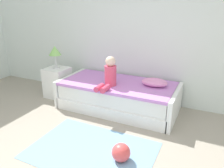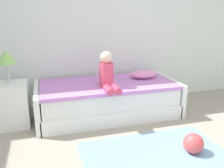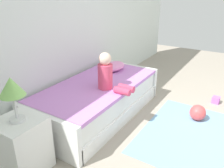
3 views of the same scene
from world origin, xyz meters
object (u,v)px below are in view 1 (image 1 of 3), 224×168
at_px(child_figure, 109,74).
at_px(pillow, 154,82).
at_px(table_lamp, 55,52).
at_px(toy_ball, 121,152).
at_px(nightstand, 58,82).
at_px(bed, 118,96).

height_order(child_figure, pillow, child_figure).
distance_m(child_figure, pillow, 0.78).
bearing_deg(child_figure, table_lamp, 170.55).
bearing_deg(child_figure, pillow, 25.46).
bearing_deg(toy_ball, nightstand, 146.65).
bearing_deg(bed, child_figure, -105.13).
relative_size(bed, toy_ball, 9.22).
relative_size(nightstand, pillow, 1.36).
xyz_separation_m(child_figure, toy_ball, (0.69, -1.09, -0.59)).
bearing_deg(nightstand, pillow, 3.30).
distance_m(child_figure, toy_ball, 1.42).
distance_m(nightstand, table_lamp, 0.64).
xyz_separation_m(child_figure, pillow, (0.69, 0.33, -0.14)).
bearing_deg(toy_ball, bed, 115.53).
xyz_separation_m(pillow, toy_ball, (0.00, -1.42, -0.45)).
xyz_separation_m(nightstand, child_figure, (1.29, -0.21, 0.40)).
bearing_deg(toy_ball, pillow, 90.03).
distance_m(nightstand, pillow, 2.00).
relative_size(child_figure, toy_ball, 2.23).
bearing_deg(pillow, bed, -170.95).
height_order(bed, pillow, pillow).
bearing_deg(toy_ball, table_lamp, 146.65).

